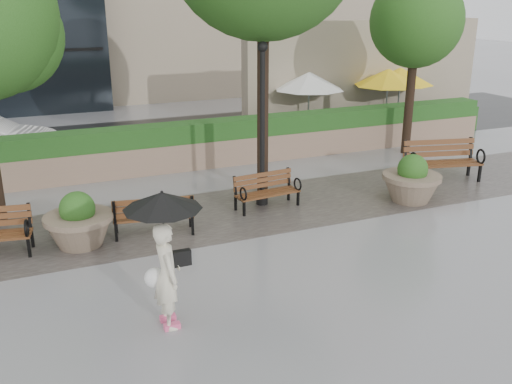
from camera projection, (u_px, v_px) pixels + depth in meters
name	position (u px, v px, depth m)	size (l,w,h in m)	color
ground	(222.00, 278.00, 10.28)	(100.00, 100.00, 0.00)	gray
cobble_strip	(177.00, 221.00, 12.89)	(28.00, 3.20, 0.01)	#383330
hedge_wall	(137.00, 151.00, 16.15)	(24.00, 0.80, 1.35)	#90755D
cafe_wall	(365.00, 74.00, 21.86)	(10.00, 0.60, 4.00)	tan
cafe_hedge	(385.00, 126.00, 20.26)	(8.00, 0.50, 0.90)	#204B19
asphalt_street	(115.00, 142.00, 19.85)	(40.00, 7.00, 0.00)	black
bench_2	(154.00, 223.00, 12.07)	(1.75, 0.95, 0.89)	brown
bench_3	(267.00, 198.00, 13.60)	(1.61, 0.77, 0.83)	brown
bench_4	(442.00, 169.00, 15.61)	(2.17, 1.26, 1.10)	brown
planter_left	(79.00, 225.00, 11.47)	(1.37, 1.37, 1.15)	#7F6B56
planter_right	(411.00, 183.00, 13.99)	(1.42, 1.42, 1.19)	#7F6B56
lamppost	(262.00, 136.00, 13.38)	(0.28, 0.28, 3.87)	black
tree_2	(419.00, 25.00, 17.36)	(2.99, 2.81, 5.53)	black
patio_umb_white	(309.00, 81.00, 20.02)	(2.50, 2.50, 2.30)	black
patio_umb_yellow_a	(388.00, 78.00, 20.93)	(2.50, 2.50, 2.30)	black
patio_umb_yellow_b	(400.00, 76.00, 21.28)	(2.50, 2.50, 2.30)	black
pedestrian	(165.00, 247.00, 8.42)	(1.16, 1.16, 2.14)	#F2E9CB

